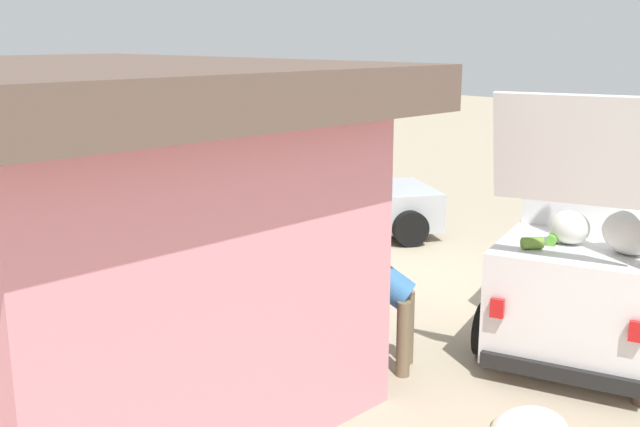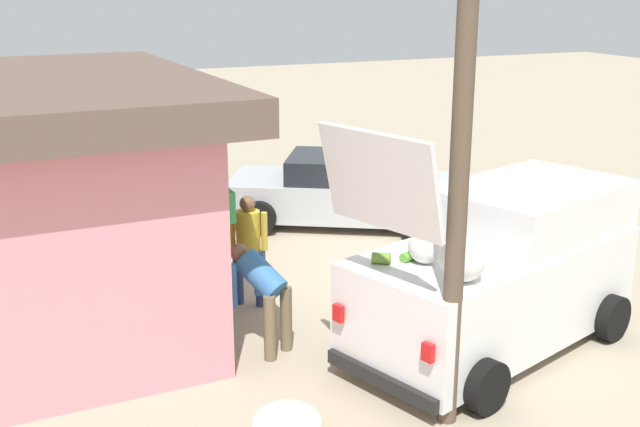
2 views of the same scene
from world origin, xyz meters
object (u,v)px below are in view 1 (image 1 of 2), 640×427
paint_bucket (236,271)px  delivery_van (599,250)px  vendor_standing (314,253)px  storefront_bar (81,220)px  parked_sedan (317,204)px  customer_bending (386,294)px

paint_bucket → delivery_van: bearing=-153.4°
vendor_standing → storefront_bar: bearing=80.1°
delivery_van → parked_sedan: bearing=-4.3°
delivery_van → customer_bending: bearing=70.4°
customer_bending → paint_bucket: size_ratio=3.88×
storefront_bar → parked_sedan: storefront_bar is taller
storefront_bar → paint_bucket: 3.73m
vendor_standing → parked_sedan: bearing=-43.1°
parked_sedan → paint_bucket: 2.90m
parked_sedan → vendor_standing: vendor_standing is taller
delivery_van → parked_sedan: size_ratio=0.98×
paint_bucket → vendor_standing: bearing=172.6°
delivery_van → vendor_standing: size_ratio=2.78×
vendor_standing → customer_bending: bearing=168.7°
delivery_van → customer_bending: delivery_van is taller
delivery_van → paint_bucket: bearing=26.6°
customer_bending → vendor_standing: bearing=-11.3°
storefront_bar → customer_bending: bearing=-128.1°
vendor_standing → paint_bucket: bearing=-7.4°
storefront_bar → vendor_standing: bearing=-99.9°
customer_bending → paint_bucket: customer_bending is taller
delivery_van → paint_bucket: delivery_van is taller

